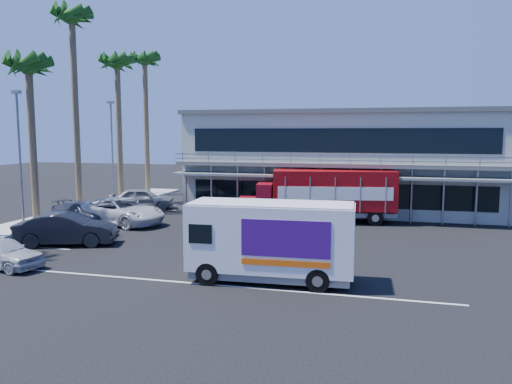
% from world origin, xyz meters
% --- Properties ---
extents(ground, '(120.00, 120.00, 0.00)m').
position_xyz_m(ground, '(0.00, 0.00, 0.00)').
color(ground, black).
rests_on(ground, ground).
extents(building, '(22.40, 12.00, 7.30)m').
position_xyz_m(building, '(3.00, 14.94, 3.66)').
color(building, '#9C9F92').
rests_on(building, ground).
extents(curb_strip, '(3.00, 32.00, 0.16)m').
position_xyz_m(curb_strip, '(-15.00, 6.00, 0.08)').
color(curb_strip, '#A5A399').
rests_on(curb_strip, ground).
extents(palm_c, '(2.80, 2.80, 10.75)m').
position_xyz_m(palm_c, '(-14.90, 3.00, 9.21)').
color(palm_c, brown).
rests_on(palm_c, ground).
extents(palm_d, '(2.80, 2.80, 14.75)m').
position_xyz_m(palm_d, '(-15.20, 8.00, 12.80)').
color(palm_d, brown).
rests_on(palm_d, ground).
extents(palm_e, '(2.80, 2.80, 12.25)m').
position_xyz_m(palm_e, '(-14.70, 13.00, 10.57)').
color(palm_e, brown).
rests_on(palm_e, ground).
extents(palm_f, '(2.80, 2.80, 13.25)m').
position_xyz_m(palm_f, '(-15.10, 18.50, 11.47)').
color(palm_f, brown).
rests_on(palm_f, ground).
extents(light_pole_near, '(0.50, 0.25, 8.09)m').
position_xyz_m(light_pole_near, '(-14.20, 1.00, 4.50)').
color(light_pole_near, gray).
rests_on(light_pole_near, ground).
extents(light_pole_far, '(0.50, 0.25, 8.09)m').
position_xyz_m(light_pole_far, '(-14.20, 11.00, 4.50)').
color(light_pole_far, gray).
rests_on(light_pole_far, ground).
extents(red_truck, '(10.18, 3.89, 3.35)m').
position_xyz_m(red_truck, '(2.32, 8.39, 1.84)').
color(red_truck, maroon).
rests_on(red_truck, ground).
extents(white_van, '(6.40, 2.46, 3.08)m').
position_xyz_m(white_van, '(1.99, -5.00, 1.63)').
color(white_van, white).
rests_on(white_van, ground).
extents(parked_car_a, '(4.08, 2.15, 1.32)m').
position_xyz_m(parked_car_a, '(-9.50, -6.00, 0.66)').
color(parked_car_a, '#B1B3B8').
rests_on(parked_car_a, ground).
extents(parked_car_b, '(5.26, 3.27, 1.64)m').
position_xyz_m(parked_car_b, '(-9.50, -1.54, 0.82)').
color(parked_car_b, black).
rests_on(parked_car_b, ground).
extents(parked_car_c, '(6.45, 4.23, 1.65)m').
position_xyz_m(parked_car_c, '(-9.82, 4.40, 0.82)').
color(parked_car_c, silver).
rests_on(parked_car_c, ground).
extents(parked_car_d, '(4.96, 3.14, 1.34)m').
position_xyz_m(parked_car_d, '(-12.50, 4.31, 0.67)').
color(parked_car_d, '#333644').
rests_on(parked_car_d, ground).
extents(parked_car_e, '(5.11, 3.59, 1.61)m').
position_xyz_m(parked_car_e, '(-11.43, 10.35, 0.81)').
color(parked_car_e, gray).
rests_on(parked_car_e, ground).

